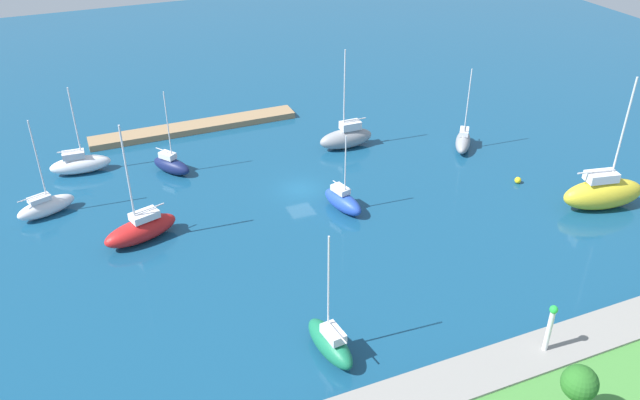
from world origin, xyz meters
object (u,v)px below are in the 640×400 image
object	(u,v)px
sailboat_white_along_channel	(46,206)
mooring_buoy_yellow	(518,180)
sailboat_green_lone_south	(330,342)
park_tree_west	(579,384)
sailboat_red_far_north	(141,229)
harbor_beacon	(550,325)
sailboat_blue_center_basin	(343,201)
sailboat_gray_mid_basin	(346,137)
sailboat_white_by_breakwater	(80,164)
sailboat_gray_off_beacon	(463,141)
pier_dock	(195,127)
sailboat_navy_far_south	(171,165)
sailboat_yellow_inner_mooring	(603,193)

from	to	relation	value
sailboat_white_along_channel	mooring_buoy_yellow	distance (m)	45.73
mooring_buoy_yellow	sailboat_green_lone_south	bearing A→B (deg)	28.45
park_tree_west	sailboat_red_far_north	xyz separation A→B (m)	(20.13, -30.66, -2.82)
harbor_beacon	park_tree_west	size ratio (longest dim) A/B	0.89
park_tree_west	sailboat_green_lone_south	xyz separation A→B (m)	(10.57, -11.52, -2.91)
sailboat_blue_center_basin	sailboat_gray_mid_basin	world-z (taller)	sailboat_gray_mid_basin
sailboat_white_by_breakwater	sailboat_white_along_channel	distance (m)	8.29
sailboat_red_far_north	sailboat_blue_center_basin	xyz separation A→B (m)	(-18.24, 2.24, -0.15)
sailboat_blue_center_basin	sailboat_gray_off_beacon	bearing A→B (deg)	96.63
harbor_beacon	sailboat_gray_mid_basin	distance (m)	35.18
pier_dock	sailboat_red_far_north	size ratio (longest dim) A/B	2.19
sailboat_navy_far_south	sailboat_yellow_inner_mooring	distance (m)	42.46
sailboat_navy_far_south	sailboat_red_far_north	size ratio (longest dim) A/B	0.81
sailboat_navy_far_south	sailboat_blue_center_basin	world-z (taller)	sailboat_navy_far_south
sailboat_white_by_breakwater	sailboat_yellow_inner_mooring	xyz separation A→B (m)	(-44.53, 26.39, 0.63)
sailboat_green_lone_south	sailboat_white_by_breakwater	bearing A→B (deg)	14.77
sailboat_red_far_north	mooring_buoy_yellow	size ratio (longest dim) A/B	16.68
sailboat_green_lone_south	mooring_buoy_yellow	xyz separation A→B (m)	(-27.11, -14.69, -0.70)
sailboat_green_lone_south	sailboat_gray_off_beacon	bearing A→B (deg)	-54.73
sailboat_yellow_inner_mooring	sailboat_navy_far_south	bearing A→B (deg)	159.12
park_tree_west	sailboat_white_along_channel	xyz separation A→B (m)	(27.57, -38.27, -3.01)
pier_dock	park_tree_west	distance (m)	52.66
pier_dock	sailboat_blue_center_basin	bearing A→B (deg)	110.38
pier_dock	sailboat_white_along_channel	world-z (taller)	sailboat_white_along_channel
mooring_buoy_yellow	sailboat_gray_mid_basin	bearing A→B (deg)	-48.49
park_tree_west	mooring_buoy_yellow	distance (m)	31.20
sailboat_gray_off_beacon	sailboat_navy_far_south	distance (m)	31.78
harbor_beacon	sailboat_white_along_channel	size ratio (longest dim) A/B	0.39
pier_dock	sailboat_green_lone_south	distance (m)	39.98
sailboat_navy_far_south	sailboat_gray_mid_basin	distance (m)	19.26
sailboat_gray_mid_basin	sailboat_yellow_inner_mooring	bearing A→B (deg)	128.51
pier_dock	sailboat_navy_far_south	world-z (taller)	sailboat_navy_far_south
sailboat_navy_far_south	mooring_buoy_yellow	distance (m)	35.45
sailboat_green_lone_south	sailboat_navy_far_south	bearing A→B (deg)	2.13
pier_dock	sailboat_red_far_north	world-z (taller)	sailboat_red_far_north
sailboat_navy_far_south	sailboat_gray_mid_basin	size ratio (longest dim) A/B	0.80
pier_dock	sailboat_white_along_channel	xyz separation A→B (m)	(17.11, 13.22, 0.57)
pier_dock	sailboat_yellow_inner_mooring	xyz separation A→B (m)	(-31.14, 32.20, 1.29)
harbor_beacon	sailboat_green_lone_south	world-z (taller)	sailboat_green_lone_south
sailboat_white_by_breakwater	sailboat_navy_far_south	xyz separation A→B (m)	(-8.67, 3.67, -0.12)
park_tree_west	sailboat_white_along_channel	bearing A→B (deg)	-54.23
park_tree_west	mooring_buoy_yellow	world-z (taller)	park_tree_west
sailboat_gray_mid_basin	mooring_buoy_yellow	bearing A→B (deg)	131.68
sailboat_blue_center_basin	mooring_buoy_yellow	xyz separation A→B (m)	(-18.43, 2.22, -0.64)
sailboat_gray_off_beacon	sailboat_navy_far_south	xyz separation A→B (m)	(31.01, -6.93, -0.01)
sailboat_gray_off_beacon	sailboat_red_far_north	distance (m)	36.23
sailboat_white_along_channel	sailboat_green_lone_south	bearing A→B (deg)	-77.62
sailboat_gray_mid_basin	sailboat_white_along_channel	size ratio (longest dim) A/B	1.19
sailboat_gray_off_beacon	sailboat_yellow_inner_mooring	xyz separation A→B (m)	(-4.85, 15.79, 0.74)
harbor_beacon	sailboat_gray_off_beacon	distance (m)	32.73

